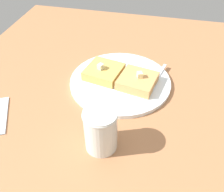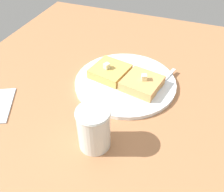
# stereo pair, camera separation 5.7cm
# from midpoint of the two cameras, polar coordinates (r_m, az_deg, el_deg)

# --- Properties ---
(table_surface) EXTENTS (0.96, 0.96, 0.03)m
(table_surface) POSITION_cam_midpoint_polar(r_m,az_deg,el_deg) (0.66, 5.93, -0.20)
(table_surface) COLOR #A56C44
(table_surface) RESTS_ON ground
(plate) EXTENTS (0.27, 0.27, 0.01)m
(plate) POSITION_cam_midpoint_polar(r_m,az_deg,el_deg) (0.67, 5.49, 3.08)
(plate) COLOR silver
(plate) RESTS_ON table_surface
(toast_slice_left) EXTENTS (0.11, 0.11, 0.02)m
(toast_slice_left) POSITION_cam_midpoint_polar(r_m,az_deg,el_deg) (0.68, 1.96, 5.56)
(toast_slice_left) COLOR tan
(toast_slice_left) RESTS_ON plate
(toast_slice_middle) EXTENTS (0.11, 0.11, 0.02)m
(toast_slice_middle) POSITION_cam_midpoint_polar(r_m,az_deg,el_deg) (0.65, 9.37, 2.81)
(toast_slice_middle) COLOR tan
(toast_slice_middle) RESTS_ON plate
(butter_pat_primary) EXTENTS (0.02, 0.02, 0.01)m
(butter_pat_primary) POSITION_cam_midpoint_polar(r_m,az_deg,el_deg) (0.67, 1.24, 6.81)
(butter_pat_primary) COLOR beige
(butter_pat_primary) RESTS_ON toast_slice_left
(butter_pat_secondary) EXTENTS (0.02, 0.02, 0.01)m
(butter_pat_secondary) POSITION_cam_midpoint_polar(r_m,az_deg,el_deg) (0.64, 9.93, 4.13)
(butter_pat_secondary) COLOR #F0E9AE
(butter_pat_secondary) RESTS_ON toast_slice_middle
(fork) EXTENTS (0.06, 0.16, 0.00)m
(fork) POSITION_cam_midpoint_polar(r_m,az_deg,el_deg) (0.67, 13.11, 2.25)
(fork) COLOR silver
(fork) RESTS_ON plate
(syrup_jar) EXTENTS (0.07, 0.07, 0.10)m
(syrup_jar) POSITION_cam_midpoint_polar(r_m,az_deg,el_deg) (0.50, -0.87, -7.85)
(syrup_jar) COLOR #56280B
(syrup_jar) RESTS_ON table_surface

